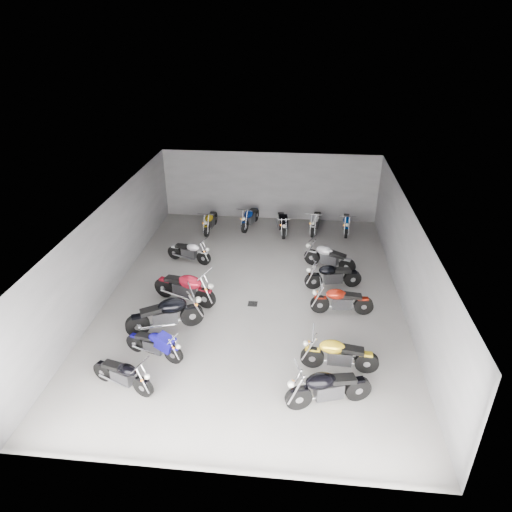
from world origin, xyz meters
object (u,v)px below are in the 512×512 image
at_px(motorcycle_back_f, 346,223).
at_px(motorcycle_left_a, 123,374).
at_px(drain_grate, 253,304).
at_px(motorcycle_left_f, 189,251).
at_px(motorcycle_left_d, 185,288).
at_px(motorcycle_right_d, 341,300).
at_px(motorcycle_back_c, 250,217).
at_px(motorcycle_back_e, 316,221).
at_px(motorcycle_right_f, 329,257).
at_px(motorcycle_back_b, 210,221).
at_px(motorcycle_right_e, 333,275).
at_px(motorcycle_right_a, 328,388).
at_px(motorcycle_left_b, 155,344).
at_px(motorcycle_back_d, 282,222).
at_px(motorcycle_left_c, 166,314).
at_px(motorcycle_right_b, 339,354).

bearing_deg(motorcycle_back_f, motorcycle_left_a, 61.88).
relative_size(drain_grate, motorcycle_left_f, 0.17).
relative_size(motorcycle_left_d, motorcycle_right_d, 1.11).
height_order(motorcycle_back_c, motorcycle_back_e, motorcycle_back_c).
xyz_separation_m(motorcycle_right_f, motorcycle_back_b, (-5.18, 3.05, -0.03)).
bearing_deg(motorcycle_back_b, motorcycle_back_e, -171.33).
height_order(motorcycle_right_d, motorcycle_right_e, motorcycle_right_e).
bearing_deg(motorcycle_right_e, motorcycle_left_d, 94.25).
xyz_separation_m(motorcycle_right_a, motorcycle_back_e, (-0.16, 10.46, -0.06)).
relative_size(motorcycle_left_b, motorcycle_back_d, 0.89).
xyz_separation_m(motorcycle_right_d, motorcycle_right_f, (-0.28, 2.96, 0.01)).
relative_size(drain_grate, motorcycle_right_d, 0.16).
relative_size(motorcycle_left_b, motorcycle_right_f, 0.93).
height_order(motorcycle_left_c, motorcycle_left_f, motorcycle_left_c).
bearing_deg(motorcycle_left_a, motorcycle_back_d, -179.32).
distance_m(motorcycle_left_a, motorcycle_right_d, 7.07).
xyz_separation_m(motorcycle_right_b, motorcycle_back_c, (-3.48, 9.30, -0.02)).
bearing_deg(drain_grate, motorcycle_left_d, -177.72).
relative_size(motorcycle_left_b, motorcycle_right_e, 0.89).
bearing_deg(motorcycle_right_d, motorcycle_left_c, 102.81).
relative_size(motorcycle_right_d, motorcycle_back_c, 1.03).
bearing_deg(motorcycle_right_f, motorcycle_back_d, 56.09).
bearing_deg(motorcycle_right_e, drain_grate, 104.65).
height_order(motorcycle_right_d, motorcycle_back_c, motorcycle_right_d).
height_order(motorcycle_left_b, motorcycle_back_f, motorcycle_back_f).
bearing_deg(motorcycle_right_e, motorcycle_left_c, 108.46).
height_order(motorcycle_right_e, motorcycle_back_c, motorcycle_right_e).
bearing_deg(motorcycle_back_d, motorcycle_back_b, -6.38).
height_order(drain_grate, motorcycle_right_d, motorcycle_right_d).
bearing_deg(motorcycle_back_d, motorcycle_back_f, 177.69).
bearing_deg(motorcycle_right_b, motorcycle_left_c, 78.73).
bearing_deg(motorcycle_left_c, motorcycle_right_d, 80.72).
bearing_deg(motorcycle_left_f, motorcycle_right_e, 92.28).
relative_size(motorcycle_left_a, motorcycle_left_b, 1.01).
height_order(motorcycle_left_b, motorcycle_back_b, motorcycle_back_b).
height_order(drain_grate, motorcycle_left_a, motorcycle_left_a).
bearing_deg(motorcycle_left_d, motorcycle_back_f, 156.28).
bearing_deg(motorcycle_left_f, motorcycle_right_a, 52.60).
xyz_separation_m(motorcycle_right_a, motorcycle_right_b, (0.34, 1.32, -0.03)).
height_order(motorcycle_left_d, motorcycle_back_f, motorcycle_left_d).
xyz_separation_m(drain_grate, motorcycle_right_d, (2.91, -0.23, 0.48)).
xyz_separation_m(motorcycle_left_b, motorcycle_back_d, (3.15, 8.87, 0.04)).
height_order(motorcycle_left_a, motorcycle_back_f, motorcycle_left_a).
distance_m(drain_grate, motorcycle_back_e, 6.58).
xyz_separation_m(motorcycle_right_a, motorcycle_back_c, (-3.14, 10.62, -0.05)).
bearing_deg(motorcycle_right_e, motorcycle_left_a, 122.99).
xyz_separation_m(motorcycle_left_c, motorcycle_back_d, (3.17, 7.59, -0.09)).
bearing_deg(motorcycle_left_c, motorcycle_left_d, 148.16).
distance_m(motorcycle_left_b, motorcycle_back_e, 10.26).
relative_size(motorcycle_right_a, motorcycle_back_b, 1.11).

